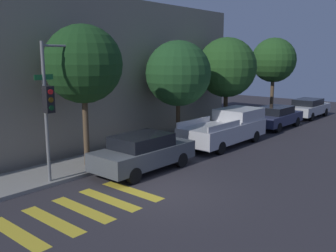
{
  "coord_description": "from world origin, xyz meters",
  "views": [
    {
      "loc": [
        -8.85,
        -7.96,
        4.48
      ],
      "look_at": [
        2.83,
        2.1,
        1.6
      ],
      "focal_mm": 40.0,
      "sensor_mm": 36.0,
      "label": 1
    }
  ],
  "objects_px": {
    "traffic_light_pole": "(55,90)",
    "sedan_middle": "(276,117)",
    "tree_far_end": "(227,68)",
    "sedan_far_end": "(308,108)",
    "tree_midblock": "(178,74)",
    "sedan_near_corner": "(143,152)",
    "pickup_truck": "(227,127)",
    "tree_behind_truck": "(274,60)",
    "tree_near_corner": "(83,64)"
  },
  "relations": [
    {
      "from": "tree_midblock",
      "to": "tree_behind_truck",
      "type": "relative_size",
      "value": 0.91
    },
    {
      "from": "sedan_near_corner",
      "to": "sedan_middle",
      "type": "bearing_deg",
      "value": -0.0
    },
    {
      "from": "tree_near_corner",
      "to": "tree_far_end",
      "type": "height_order",
      "value": "tree_near_corner"
    },
    {
      "from": "sedan_near_corner",
      "to": "sedan_far_end",
      "type": "relative_size",
      "value": 0.95
    },
    {
      "from": "sedan_middle",
      "to": "tree_far_end",
      "type": "relative_size",
      "value": 0.79
    },
    {
      "from": "sedan_middle",
      "to": "tree_far_end",
      "type": "distance_m",
      "value": 4.65
    },
    {
      "from": "tree_behind_truck",
      "to": "traffic_light_pole",
      "type": "bearing_deg",
      "value": -177.81
    },
    {
      "from": "sedan_near_corner",
      "to": "tree_far_end",
      "type": "bearing_deg",
      "value": 12.19
    },
    {
      "from": "sedan_near_corner",
      "to": "tree_near_corner",
      "type": "distance_m",
      "value": 4.13
    },
    {
      "from": "sedan_middle",
      "to": "sedan_far_end",
      "type": "distance_m",
      "value": 5.45
    },
    {
      "from": "sedan_middle",
      "to": "tree_near_corner",
      "type": "xyz_separation_m",
      "value": [
        -13.23,
        1.97,
        3.45
      ]
    },
    {
      "from": "traffic_light_pole",
      "to": "sedan_middle",
      "type": "bearing_deg",
      "value": -4.84
    },
    {
      "from": "sedan_near_corner",
      "to": "sedan_far_end",
      "type": "distance_m",
      "value": 17.43
    },
    {
      "from": "pickup_truck",
      "to": "tree_near_corner",
      "type": "height_order",
      "value": "tree_near_corner"
    },
    {
      "from": "tree_far_end",
      "to": "sedan_far_end",
      "type": "bearing_deg",
      "value": -13.36
    },
    {
      "from": "traffic_light_pole",
      "to": "tree_near_corner",
      "type": "height_order",
      "value": "tree_near_corner"
    },
    {
      "from": "pickup_truck",
      "to": "tree_midblock",
      "type": "relative_size",
      "value": 1.02
    },
    {
      "from": "tree_midblock",
      "to": "tree_near_corner",
      "type": "bearing_deg",
      "value": 180.0
    },
    {
      "from": "sedan_near_corner",
      "to": "pickup_truck",
      "type": "distance_m",
      "value": 6.14
    },
    {
      "from": "pickup_truck",
      "to": "sedan_far_end",
      "type": "distance_m",
      "value": 11.28
    },
    {
      "from": "sedan_middle",
      "to": "tree_near_corner",
      "type": "height_order",
      "value": "tree_near_corner"
    },
    {
      "from": "sedan_far_end",
      "to": "tree_midblock",
      "type": "relative_size",
      "value": 0.87
    },
    {
      "from": "pickup_truck",
      "to": "tree_near_corner",
      "type": "relative_size",
      "value": 0.94
    },
    {
      "from": "tree_near_corner",
      "to": "tree_behind_truck",
      "type": "distance_m",
      "value": 16.68
    },
    {
      "from": "sedan_middle",
      "to": "tree_midblock",
      "type": "relative_size",
      "value": 0.83
    },
    {
      "from": "sedan_middle",
      "to": "pickup_truck",
      "type": "bearing_deg",
      "value": -180.0
    },
    {
      "from": "sedan_middle",
      "to": "tree_behind_truck",
      "type": "distance_m",
      "value": 5.28
    },
    {
      "from": "sedan_far_end",
      "to": "tree_far_end",
      "type": "relative_size",
      "value": 0.82
    },
    {
      "from": "traffic_light_pole",
      "to": "tree_far_end",
      "type": "bearing_deg",
      "value": 3.33
    },
    {
      "from": "sedan_middle",
      "to": "tree_far_end",
      "type": "xyz_separation_m",
      "value": [
        -2.86,
        1.97,
        3.09
      ]
    },
    {
      "from": "pickup_truck",
      "to": "tree_far_end",
      "type": "relative_size",
      "value": 0.96
    },
    {
      "from": "traffic_light_pole",
      "to": "tree_near_corner",
      "type": "bearing_deg",
      "value": 21.97
    },
    {
      "from": "sedan_near_corner",
      "to": "tree_midblock",
      "type": "relative_size",
      "value": 0.82
    },
    {
      "from": "sedan_middle",
      "to": "tree_far_end",
      "type": "height_order",
      "value": "tree_far_end"
    },
    {
      "from": "sedan_near_corner",
      "to": "traffic_light_pole",
      "type": "bearing_deg",
      "value": 157.04
    },
    {
      "from": "sedan_far_end",
      "to": "tree_midblock",
      "type": "xyz_separation_m",
      "value": [
        -12.85,
        1.97,
        2.89
      ]
    },
    {
      "from": "traffic_light_pole",
      "to": "tree_far_end",
      "type": "height_order",
      "value": "tree_far_end"
    },
    {
      "from": "sedan_near_corner",
      "to": "tree_far_end",
      "type": "xyz_separation_m",
      "value": [
        9.12,
        1.97,
        3.05
      ]
    },
    {
      "from": "pickup_truck",
      "to": "tree_far_end",
      "type": "xyz_separation_m",
      "value": [
        2.98,
        1.97,
        2.95
      ]
    },
    {
      "from": "tree_midblock",
      "to": "sedan_far_end",
      "type": "bearing_deg",
      "value": -8.72
    },
    {
      "from": "traffic_light_pole",
      "to": "tree_behind_truck",
      "type": "xyz_separation_m",
      "value": [
        18.43,
        0.7,
        0.87
      ]
    },
    {
      "from": "traffic_light_pole",
      "to": "tree_behind_truck",
      "type": "distance_m",
      "value": 18.46
    },
    {
      "from": "tree_far_end",
      "to": "pickup_truck",
      "type": "bearing_deg",
      "value": -146.53
    },
    {
      "from": "traffic_light_pole",
      "to": "sedan_near_corner",
      "type": "height_order",
      "value": "traffic_light_pole"
    },
    {
      "from": "traffic_light_pole",
      "to": "sedan_near_corner",
      "type": "relative_size",
      "value": 1.15
    },
    {
      "from": "traffic_light_pole",
      "to": "tree_far_end",
      "type": "relative_size",
      "value": 0.89
    },
    {
      "from": "sedan_far_end",
      "to": "sedan_near_corner",
      "type": "bearing_deg",
      "value": 180.0
    },
    {
      "from": "tree_near_corner",
      "to": "tree_behind_truck",
      "type": "relative_size",
      "value": 0.98
    },
    {
      "from": "tree_midblock",
      "to": "tree_behind_truck",
      "type": "distance_m",
      "value": 10.88
    },
    {
      "from": "sedan_near_corner",
      "to": "pickup_truck",
      "type": "xyz_separation_m",
      "value": [
        6.14,
        -0.0,
        0.1
      ]
    }
  ]
}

